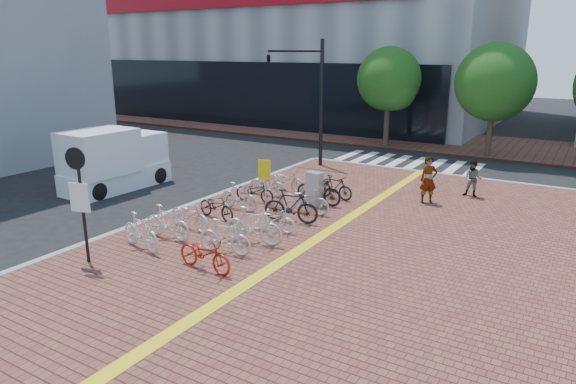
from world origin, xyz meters
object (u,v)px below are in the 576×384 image
Objects in this scene: bike_5 at (255,191)px; bike_6 at (267,184)px; bike_15 at (335,187)px; yellow_sign at (265,174)px; bike_12 at (291,206)px; bike_1 at (167,222)px; utility_box at (314,189)px; pedestrian_b at (473,179)px; bike_13 at (305,199)px; pedestrian_a at (428,180)px; bike_3 at (216,206)px; bike_11 at (272,219)px; bike_14 at (318,190)px; box_truck at (114,161)px; notice_sign at (80,191)px; bike_8 at (205,253)px; traffic_light_pole at (296,79)px; bike_0 at (141,232)px; bike_2 at (190,215)px; bike_4 at (239,196)px; bike_7 at (286,180)px; bike_9 at (225,237)px; bike_10 at (253,226)px.

bike_5 is 0.97m from bike_6.
yellow_sign reaches higher than bike_15.
bike_1 is at bearing 131.80° from bike_12.
bike_6 is 1.28× the size of utility_box.
pedestrian_b is 1.15× the size of utility_box.
pedestrian_a is at bearing -47.55° from bike_13.
bike_13 is 1.22× the size of bike_15.
bike_13 is 1.30× the size of pedestrian_b.
bike_11 is (2.39, -0.09, -0.04)m from bike_3.
bike_14 is 0.41× the size of box_truck.
bike_5 is at bearing 84.97° from notice_sign.
pedestrian_b is (4.61, 3.16, 0.27)m from bike_15.
bike_12 is 8.00m from pedestrian_b.
bike_3 reaches higher than bike_11.
pedestrian_b is (4.83, 4.14, 0.17)m from bike_14.
pedestrian_a reaches higher than bike_8.
bike_0 is at bearing -80.15° from traffic_light_pole.
pedestrian_a is 13.25m from box_truck.
box_truck is at bearing -167.79° from utility_box.
notice_sign reaches higher than bike_2.
bike_4 is 2.88m from utility_box.
yellow_sign reaches higher than bike_11.
bike_6 is at bearing 35.60° from bike_12.
pedestrian_b reaches higher than bike_4.
utility_box is at bearing 158.81° from bike_14.
bike_11 is (2.29, -4.56, -0.04)m from bike_7.
bike_4 is 5.43m from bike_8.
bike_8 is at bearing -87.04° from utility_box.
bike_9 is (2.18, -3.64, 0.00)m from bike_4.
bike_2 is 4.67m from bike_6.
bike_2 is 1.30m from bike_3.
pedestrian_a is at bearing -34.03° from bike_3.
bike_14 is at bearing 0.49° from bike_13.
bike_3 is at bearing -123.77° from utility_box.
bike_0 is 1.15× the size of bike_11.
box_truck is at bearing 89.97° from bike_3.
bike_14 reaches higher than bike_1.
bike_9 reaches higher than bike_15.
bike_14 is (2.34, 6.82, 0.03)m from bike_0.
bike_8 reaches higher than bike_3.
bike_13 is at bearing 5.56° from box_truck.
utility_box is at bearing -22.79° from bike_3.
bike_14 is 0.59× the size of notice_sign.
bike_13 is 1.00× the size of bike_14.
yellow_sign reaches higher than bike_12.
yellow_sign reaches higher than bike_10.
bike_3 is at bearing -1.99° from bike_1.
bike_9 is 6.78m from bike_15.
bike_4 is at bearing 33.76° from bike_10.
bike_5 is at bearing 134.00° from bike_15.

